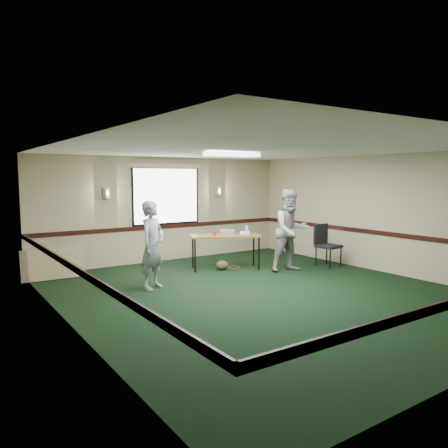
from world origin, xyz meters
TOP-DOWN VIEW (x-y plane):
  - ground at (0.00, 0.00)m, footprint 8.00×8.00m
  - room_shell at (0.00, 2.12)m, footprint 8.00×8.02m
  - folding_table at (0.65, 2.20)m, footprint 1.76×1.27m
  - projector at (0.71, 2.20)m, footprint 0.44×0.43m
  - game_console at (1.18, 2.14)m, footprint 0.28×0.27m
  - red_cup at (0.36, 2.21)m, footprint 0.08×0.08m
  - water_bottle at (1.06, 1.90)m, footprint 0.07×0.07m
  - duffel_bag at (0.53, 2.16)m, footprint 0.35×0.29m
  - cable_coil at (0.92, 2.20)m, footprint 0.33×0.33m
  - folded_table at (-3.00, 3.40)m, footprint 1.31×0.26m
  - conference_chair at (2.89, 1.12)m, footprint 0.55×0.57m
  - person_left at (-1.56, 1.48)m, footprint 0.75×0.68m
  - person_right at (1.79, 1.17)m, footprint 1.03×0.86m

SIDE VIEW (x-z plane):
  - ground at x=0.00m, z-range 0.00..0.00m
  - cable_coil at x=0.92m, z-range 0.00..0.02m
  - duffel_bag at x=0.53m, z-range 0.00..0.22m
  - folded_table at x=-3.00m, z-range 0.00..0.67m
  - conference_chair at x=2.89m, z-range 0.09..1.12m
  - folding_table at x=0.65m, z-range 0.35..1.17m
  - game_console at x=1.18m, z-range 0.82..0.87m
  - person_left at x=-1.56m, z-range 0.00..1.73m
  - projector at x=0.71m, z-range 0.82..0.93m
  - red_cup at x=0.36m, z-range 0.82..0.93m
  - water_bottle at x=1.06m, z-range 0.82..1.04m
  - person_right at x=1.79m, z-range 0.00..1.91m
  - room_shell at x=0.00m, z-range -2.42..5.58m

